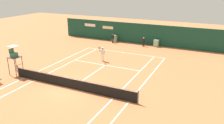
% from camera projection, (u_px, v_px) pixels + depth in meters
% --- Properties ---
extents(ground_plane, '(80.00, 80.00, 0.01)m').
position_uv_depth(ground_plane, '(75.00, 86.00, 19.69)').
color(ground_plane, '#C67042').
extents(tennis_net, '(12.10, 0.10, 1.07)m').
position_uv_depth(tennis_net, '(71.00, 83.00, 19.03)').
color(tennis_net, '#4C4C51').
rests_on(tennis_net, ground_plane).
extents(sponsor_back_wall, '(25.00, 1.02, 2.98)m').
position_uv_depth(sponsor_back_wall, '(138.00, 34.00, 33.21)').
color(sponsor_back_wall, '#144233').
rests_on(sponsor_back_wall, ground_plane).
extents(umpire_chair, '(1.00, 1.00, 2.85)m').
position_uv_depth(umpire_chair, '(14.00, 56.00, 21.66)').
color(umpire_chair, '#47474C').
rests_on(umpire_chair, ground_plane).
extents(player_on_baseline, '(0.52, 0.80, 1.85)m').
position_uv_depth(player_on_baseline, '(102.00, 53.00, 25.63)').
color(player_on_baseline, white).
rests_on(player_on_baseline, ground_plane).
extents(ball_kid_right_post, '(0.46, 0.19, 1.37)m').
position_uv_depth(ball_kid_right_post, '(113.00, 38.00, 33.69)').
color(ball_kid_right_post, black).
rests_on(ball_kid_right_post, ground_plane).
extents(ball_kid_left_post, '(0.45, 0.19, 1.34)m').
position_uv_depth(ball_kid_left_post, '(144.00, 41.00, 31.74)').
color(ball_kid_left_post, black).
rests_on(ball_kid_left_post, ground_plane).
extents(tennis_ball_mid_court, '(0.07, 0.07, 0.07)m').
position_uv_depth(tennis_ball_mid_court, '(135.00, 69.00, 23.39)').
color(tennis_ball_mid_court, '#CCE033').
rests_on(tennis_ball_mid_court, ground_plane).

